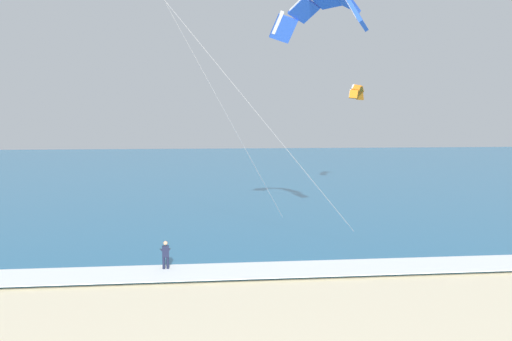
# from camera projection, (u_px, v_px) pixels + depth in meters

# --- Properties ---
(sea) EXTENTS (200.00, 120.00, 0.20)m
(sea) POSITION_uv_depth(u_px,v_px,m) (215.00, 169.00, 86.43)
(sea) COLOR teal
(sea) RESTS_ON ground
(surf_foam) EXTENTS (200.00, 3.03, 0.04)m
(surf_foam) POSITION_uv_depth(u_px,v_px,m) (258.00, 270.00, 28.04)
(surf_foam) COLOR white
(surf_foam) RESTS_ON sea
(surfboard) EXTENTS (0.58, 1.44, 0.09)m
(surfboard) POSITION_uv_depth(u_px,v_px,m) (166.00, 273.00, 28.25)
(surfboard) COLOR white
(surfboard) RESTS_ON ground
(kitesurfer) EXTENTS (0.55, 0.55, 1.69)m
(kitesurfer) POSITION_uv_depth(u_px,v_px,m) (166.00, 255.00, 28.18)
(kitesurfer) COLOR #191E38
(kitesurfer) RESTS_ON ground
(kite_primary) EXTENTS (11.66, 9.06, 14.60)m
(kite_primary) POSITION_uv_depth(u_px,v_px,m) (321.00, 11.00, 34.25)
(kite_primary) COLOR blue
(kite_distant) EXTENTS (2.82, 4.50, 1.67)m
(kite_distant) POSITION_uv_depth(u_px,v_px,m) (357.00, 90.00, 60.54)
(kite_distant) COLOR orange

